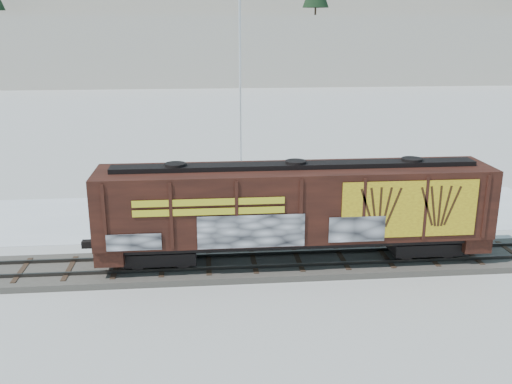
{
  "coord_description": "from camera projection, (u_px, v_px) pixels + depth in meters",
  "views": [
    {
      "loc": [
        -0.08,
        -23.36,
        10.39
      ],
      "look_at": [
        2.38,
        3.0,
        2.62
      ],
      "focal_mm": 40.0,
      "sensor_mm": 36.0,
      "label": 1
    }
  ],
  "objects": [
    {
      "name": "hillside",
      "position": [
        200.0,
        10.0,
        154.75
      ],
      "size": [
        360.0,
        110.0,
        93.0
      ],
      "color": "white",
      "rests_on": "ground"
    },
    {
      "name": "car_dark",
      "position": [
        320.0,
        200.0,
        32.55
      ],
      "size": [
        5.51,
        3.28,
        1.5
      ],
      "primitive_type": "imported",
      "rotation": [
        0.0,
        0.0,
        1.82
      ],
      "color": "black",
      "rests_on": "parking_strip"
    },
    {
      "name": "hopper_railcar",
      "position": [
        295.0,
        206.0,
        24.79
      ],
      "size": [
        16.99,
        3.06,
        4.31
      ],
      "color": "black",
      "rests_on": "rail_track"
    },
    {
      "name": "flagpole",
      "position": [
        242.0,
        110.0,
        37.0
      ],
      "size": [
        2.3,
        0.9,
        13.39
      ],
      "color": "silver",
      "rests_on": "ground"
    },
    {
      "name": "parking_strip",
      "position": [
        207.0,
        215.0,
        32.41
      ],
      "size": [
        40.0,
        8.0,
        0.03
      ],
      "primitive_type": "cube",
      "color": "white",
      "rests_on": "ground"
    },
    {
      "name": "ground",
      "position": [
        209.0,
        269.0,
        25.25
      ],
      "size": [
        500.0,
        500.0,
        0.0
      ],
      "primitive_type": "plane",
      "color": "white",
      "rests_on": "ground"
    },
    {
      "name": "car_silver",
      "position": [
        141.0,
        203.0,
        32.23
      ],
      "size": [
        4.33,
        2.32,
        1.4
      ],
      "primitive_type": "imported",
      "rotation": [
        0.0,
        0.0,
        1.4
      ],
      "color": "silver",
      "rests_on": "parking_strip"
    },
    {
      "name": "car_white",
      "position": [
        226.0,
        197.0,
        32.76
      ],
      "size": [
        5.45,
        3.51,
        1.7
      ],
      "primitive_type": "imported",
      "rotation": [
        0.0,
        0.0,
        1.21
      ],
      "color": "white",
      "rests_on": "parking_strip"
    },
    {
      "name": "rail_track",
      "position": [
        209.0,
        266.0,
        25.21
      ],
      "size": [
        50.0,
        3.4,
        0.43
      ],
      "color": "#59544C",
      "rests_on": "ground"
    }
  ]
}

